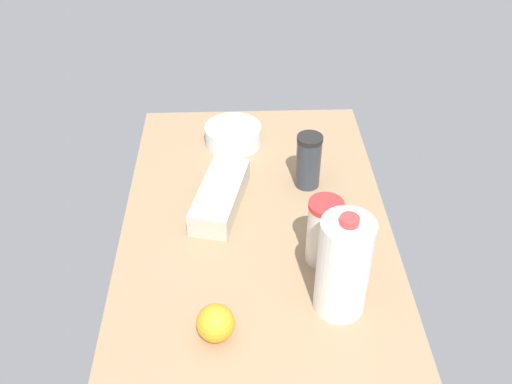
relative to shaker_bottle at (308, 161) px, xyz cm
name	(u,v)px	position (x,y,z in cm)	size (l,w,h in cm)	color
countertop	(256,223)	(15.74, -16.33, -10.27)	(120.00, 76.00, 3.00)	#8D7051
shaker_bottle	(308,161)	(0.00, 0.00, 0.00)	(7.72, 7.72, 17.47)	#2E3339
egg_carton	(220,196)	(9.25, -26.53, -5.27)	(29.57, 11.24, 7.00)	#BCB29C
tumbler_cup	(324,232)	(32.13, 0.38, 0.91)	(8.94, 8.94, 19.28)	beige
milk_jug	(343,266)	(47.91, 2.57, 4.66)	(12.37, 12.37, 28.44)	white
mixing_bowl	(233,135)	(-23.43, -22.63, -5.50)	(18.80, 18.80, 6.54)	silver
lime_loose	(335,217)	(19.01, 5.82, -5.96)	(5.63, 5.63, 5.63)	#5DB741
orange_beside_bowl	(216,323)	(55.91, -26.98, -4.31)	(8.93, 8.93, 8.93)	orange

